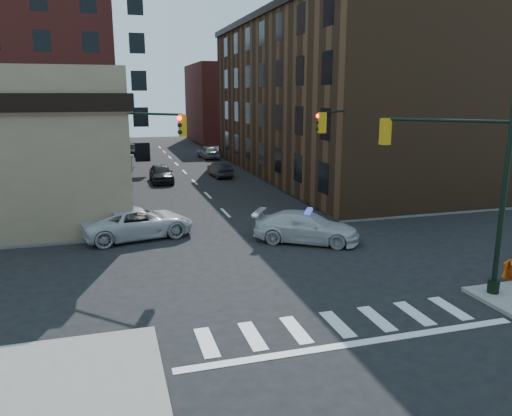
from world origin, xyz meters
TOP-DOWN VIEW (x-y plane):
  - ground at (0.00, 0.00)m, footprint 140.00×140.00m
  - sidewalk_ne at (23.00, 32.75)m, footprint 34.00×54.50m
  - commercial_row_ne at (13.00, 22.50)m, footprint 14.00×34.00m
  - filler_nw at (-16.00, 62.00)m, footprint 20.00×18.00m
  - filler_ne at (14.00, 58.00)m, footprint 16.00×16.00m
  - signal_pole_se at (6.04, -5.52)m, footprint 5.40×5.27m
  - signal_pole_nw at (-5.85, 5.34)m, footprint 3.58×3.67m
  - signal_pole_ne at (5.84, 5.35)m, footprint 3.67×3.58m
  - tree_ne_near at (7.50, 26.00)m, footprint 3.00×3.00m
  - tree_ne_far at (7.50, 34.00)m, footprint 3.00×3.00m
  - police_car at (2.61, 2.47)m, footprint 5.87×4.73m
  - pickup at (-5.80, 5.80)m, footprint 6.38×3.89m
  - parked_car_wnear at (-2.80, 22.81)m, footprint 1.89×4.65m
  - parked_car_wfar at (-5.50, 31.41)m, footprint 2.03×4.55m
  - parked_car_wdeep at (-3.91, 43.02)m, footprint 2.54×5.07m
  - parked_car_enear at (2.78, 24.25)m, footprint 1.73×4.26m
  - parked_car_efar at (4.32, 37.77)m, footprint 2.28×4.72m
  - pedestrian_a at (-8.59, 7.54)m, footprint 0.77×0.75m
  - pedestrian_b at (-10.97, 7.96)m, footprint 1.00×0.92m
  - pedestrian_c at (-11.65, 6.52)m, footprint 0.97×0.49m
  - barrel_road at (1.11, 3.42)m, footprint 0.69×0.69m
  - barrel_bank at (-5.50, 6.42)m, footprint 0.67×0.67m
  - barricade_nw_a at (-9.24, 8.00)m, footprint 1.11×0.62m
  - barricade_nw_b at (-9.12, 6.29)m, footprint 1.38×0.70m

SIDE VIEW (x-z plane):
  - ground at x=0.00m, z-range 0.00..0.00m
  - sidewalk_ne at x=23.00m, z-range 0.00..0.15m
  - barrel_road at x=1.11m, z-range 0.00..0.97m
  - barricade_nw_a at x=-9.24m, z-range 0.15..0.95m
  - barrel_bank at x=-5.50m, z-range 0.00..1.14m
  - barricade_nw_b at x=-9.12m, z-range 0.15..1.18m
  - parked_car_enear at x=2.78m, z-range 0.00..1.37m
  - parked_car_wdeep at x=-3.91m, z-range 0.00..1.41m
  - parked_car_wfar at x=-5.50m, z-range 0.00..1.45m
  - parked_car_efar at x=4.32m, z-range 0.00..1.55m
  - parked_car_wnear at x=-2.80m, z-range 0.00..1.58m
  - police_car at x=2.61m, z-range 0.00..1.60m
  - pickup at x=-5.80m, z-range 0.00..1.65m
  - pedestrian_c at x=-11.65m, z-range 0.15..1.74m
  - pedestrian_b at x=-10.97m, z-range 0.15..1.80m
  - pedestrian_a at x=-8.59m, z-range 0.15..1.94m
  - tree_ne_near at x=7.50m, z-range 1.06..5.91m
  - tree_ne_far at x=7.50m, z-range 1.06..5.91m
  - signal_pole_nw at x=-5.85m, z-range 0.34..8.34m
  - signal_pole_ne at x=5.84m, z-range 0.34..8.34m
  - signal_pole_se at x=6.04m, z-range 0.61..8.61m
  - filler_ne at x=14.00m, z-range 0.00..12.00m
  - commercial_row_ne at x=13.00m, z-range 0.00..14.00m
  - filler_nw at x=-16.00m, z-range 0.00..16.00m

